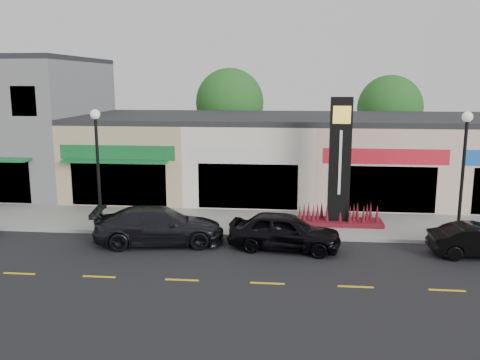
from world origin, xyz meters
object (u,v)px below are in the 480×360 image
Objects in this scene: pylon_sign at (339,180)px; car_dark_sedan at (159,226)px; lamp_west_near at (98,157)px; car_black_sedan at (285,231)px; lamp_east_near at (464,163)px.

car_dark_sedan is at bearing -157.12° from pylon_sign.
pylon_sign is at bearing 8.77° from lamp_west_near.
car_black_sedan is (8.53, -1.82, -2.70)m from lamp_west_near.
pylon_sign reaches higher than lamp_east_near.
lamp_east_near is 0.91× the size of pylon_sign.
car_black_sedan is (5.34, -0.22, -0.02)m from car_dark_sedan.
lamp_west_near is 16.00m from lamp_east_near.
lamp_east_near is 8.15m from car_black_sedan.
pylon_sign is 8.60m from car_dark_sedan.
pylon_sign reaches higher than lamp_west_near.
car_dark_sedan reaches higher than car_black_sedan.
car_black_sedan is at bearing -166.32° from lamp_east_near.
car_dark_sedan is at bearing -26.55° from lamp_west_near.
lamp_east_near is (16.00, 0.00, 0.00)m from lamp_west_near.
pylon_sign is at bearing -27.09° from car_black_sedan.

